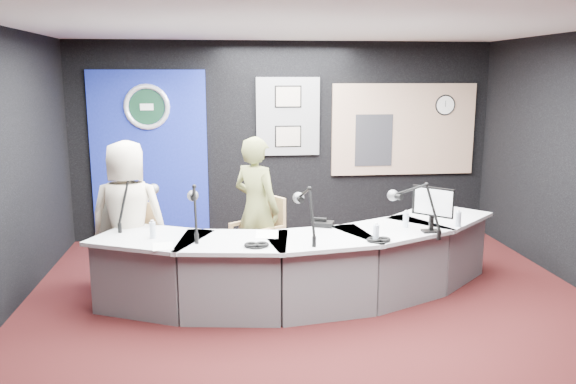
{
  "coord_description": "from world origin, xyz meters",
  "views": [
    {
      "loc": [
        -0.89,
        -5.2,
        2.32
      ],
      "look_at": [
        -0.2,
        0.8,
        1.1
      ],
      "focal_mm": 36.0,
      "sensor_mm": 36.0,
      "label": 1
    }
  ],
  "objects": [
    {
      "name": "ground",
      "position": [
        0.0,
        0.0,
        0.0
      ],
      "size": [
        6.0,
        6.0,
        0.0
      ],
      "primitive_type": "plane",
      "color": "black",
      "rests_on": "ground"
    },
    {
      "name": "ceiling",
      "position": [
        0.0,
        0.0,
        2.8
      ],
      "size": [
        6.0,
        6.0,
        0.02
      ],
      "primitive_type": "cube",
      "color": "silver",
      "rests_on": "ground"
    },
    {
      "name": "wall_back",
      "position": [
        0.0,
        3.0,
        1.4
      ],
      "size": [
        6.0,
        0.02,
        2.8
      ],
      "primitive_type": "cube",
      "color": "black",
      "rests_on": "ground"
    },
    {
      "name": "wall_front",
      "position": [
        0.0,
        -3.0,
        1.4
      ],
      "size": [
        6.0,
        0.02,
        2.8
      ],
      "primitive_type": "cube",
      "color": "black",
      "rests_on": "ground"
    },
    {
      "name": "broadcast_desk",
      "position": [
        -0.05,
        0.55,
        0.38
      ],
      "size": [
        4.5,
        1.9,
        0.75
      ],
      "primitive_type": null,
      "color": "#B7B9BB",
      "rests_on": "ground"
    },
    {
      "name": "backdrop_panel",
      "position": [
        -1.9,
        2.97,
        1.25
      ],
      "size": [
        1.6,
        0.05,
        2.3
      ],
      "primitive_type": "cube",
      "color": "navy",
      "rests_on": "wall_back"
    },
    {
      "name": "agency_seal",
      "position": [
        -1.9,
        2.93,
        1.9
      ],
      "size": [
        0.63,
        0.07,
        0.63
      ],
      "primitive_type": "torus",
      "rotation": [
        1.57,
        0.0,
        0.0
      ],
      "color": "silver",
      "rests_on": "backdrop_panel"
    },
    {
      "name": "seal_center",
      "position": [
        -1.9,
        2.94,
        1.9
      ],
      "size": [
        0.48,
        0.01,
        0.48
      ],
      "primitive_type": "cylinder",
      "rotation": [
        1.57,
        0.0,
        0.0
      ],
      "color": "black",
      "rests_on": "backdrop_panel"
    },
    {
      "name": "pinboard",
      "position": [
        0.05,
        2.97,
        1.75
      ],
      "size": [
        0.9,
        0.04,
        1.1
      ],
      "primitive_type": "cube",
      "color": "slate",
      "rests_on": "wall_back"
    },
    {
      "name": "framed_photo_upper",
      "position": [
        0.05,
        2.94,
        2.03
      ],
      "size": [
        0.34,
        0.02,
        0.27
      ],
      "primitive_type": "cube",
      "color": "gray",
      "rests_on": "pinboard"
    },
    {
      "name": "framed_photo_lower",
      "position": [
        0.05,
        2.94,
        1.47
      ],
      "size": [
        0.34,
        0.02,
        0.27
      ],
      "primitive_type": "cube",
      "color": "gray",
      "rests_on": "pinboard"
    },
    {
      "name": "booth_window_frame",
      "position": [
        1.75,
        2.97,
        1.55
      ],
      "size": [
        2.12,
        0.06,
        1.32
      ],
      "primitive_type": "cube",
      "color": "#A37F66",
      "rests_on": "wall_back"
    },
    {
      "name": "booth_glow",
      "position": [
        1.75,
        2.96,
        1.55
      ],
      "size": [
        2.0,
        0.02,
        1.2
      ],
      "primitive_type": "cube",
      "color": "beige",
      "rests_on": "booth_window_frame"
    },
    {
      "name": "equipment_rack",
      "position": [
        1.3,
        2.94,
        1.4
      ],
      "size": [
        0.55,
        0.02,
        0.75
      ],
      "primitive_type": "cube",
      "color": "black",
      "rests_on": "booth_window_frame"
    },
    {
      "name": "wall_clock",
      "position": [
        2.35,
        2.94,
        1.9
      ],
      "size": [
        0.28,
        0.01,
        0.28
      ],
      "primitive_type": "cylinder",
      "rotation": [
        1.57,
        0.0,
        0.0
      ],
      "color": "white",
      "rests_on": "booth_window_frame"
    },
    {
      "name": "armchair_left",
      "position": [
        -1.91,
        0.94,
        0.49
      ],
      "size": [
        0.71,
        0.71,
        0.98
      ],
      "primitive_type": null,
      "rotation": [
        0.0,
        0.0,
        -0.36
      ],
      "color": "#A77F4C",
      "rests_on": "ground"
    },
    {
      "name": "armchair_right",
      "position": [
        -0.52,
        1.2,
        0.52
      ],
      "size": [
        0.82,
        0.82,
        1.05
      ],
      "primitive_type": null,
      "rotation": [
        0.0,
        0.0,
        -0.99
      ],
      "color": "#A77F4C",
      "rests_on": "ground"
    },
    {
      "name": "draped_jacket",
      "position": [
        -2.01,
        1.17,
        0.62
      ],
      "size": [
        0.5,
        0.27,
        0.7
      ],
      "primitive_type": "cube",
      "rotation": [
        0.0,
        0.0,
        -0.36
      ],
      "color": "gray",
      "rests_on": "armchair_left"
    },
    {
      "name": "person_man",
      "position": [
        -1.91,
        0.94,
        0.83
      ],
      "size": [
        0.86,
        0.61,
        1.66
      ],
      "primitive_type": "imported",
      "rotation": [
        0.0,
        0.0,
        3.04
      ],
      "color": "#C3B59C",
      "rests_on": "ground"
    },
    {
      "name": "person_woman",
      "position": [
        -0.52,
        1.2,
        0.83
      ],
      "size": [
        0.71,
        0.7,
        1.66
      ],
      "primitive_type": "imported",
      "rotation": [
        0.0,
        0.0,
        2.39
      ],
      "color": "olive",
      "rests_on": "ground"
    },
    {
      "name": "computer_monitor",
      "position": [
        1.22,
        0.3,
        1.07
      ],
      "size": [
        0.36,
        0.35,
        0.32
      ],
      "primitive_type": "cube",
      "rotation": [
        0.0,
        0.0,
        -0.78
      ],
      "color": "black",
      "rests_on": "broadcast_desk"
    },
    {
      "name": "desk_phone",
      "position": [
        0.17,
        0.65,
        0.78
      ],
      "size": [
        0.24,
        0.22,
        0.05
      ],
      "primitive_type": "cube",
      "rotation": [
        0.0,
        0.0,
        -0.37
      ],
      "color": "black",
      "rests_on": "broadcast_desk"
    },
    {
      "name": "headphones_near",
      "position": [
        0.59,
        0.02,
        0.77
      ],
      "size": [
        0.2,
        0.2,
        0.03
      ],
      "primitive_type": "torus",
      "color": "black",
      "rests_on": "broadcast_desk"
    },
    {
      "name": "headphones_far",
      "position": [
        -0.59,
        -0.01,
        0.77
      ],
      "size": [
        0.21,
        0.21,
        0.03
      ],
      "primitive_type": "torus",
      "color": "black",
      "rests_on": "broadcast_desk"
    },
    {
      "name": "paper_stack",
      "position": [
        -1.46,
        0.09,
        0.75
      ],
      "size": [
        0.22,
        0.29,
        0.0
      ],
      "primitive_type": "cube",
      "rotation": [
        0.0,
        0.0,
        0.12
      ],
      "color": "white",
      "rests_on": "broadcast_desk"
    },
    {
      "name": "notepad",
      "position": [
        -0.46,
        0.4,
        0.75
      ],
      "size": [
        0.25,
        0.34,
        0.0
      ],
      "primitive_type": "cube",
      "rotation": [
        0.0,
        0.0,
        -0.1
      ],
      "color": "white",
      "rests_on": "broadcast_desk"
    },
    {
      "name": "boom_mic_a",
      "position": [
        -1.8,
        0.91,
        1.05
      ],
      "size": [
        0.41,
        0.67,
        0.6
      ],
      "primitive_type": null,
      "color": "black",
      "rests_on": "broadcast_desk"
    },
    {
      "name": "boom_mic_b",
      "position": [
        -1.18,
        0.46,
        1.05
      ],
      "size": [
        0.17,
        0.74,
        0.6
      ],
      "primitive_type": null,
      "color": "black",
      "rests_on": "broadcast_desk"
    },
    {
      "name": "boom_mic_c",
      "position": [
        -0.09,
        0.23,
        1.05
      ],
      "size": [
        0.19,
        0.74,
        0.6
      ],
      "primitive_type": null,
      "color": "black",
      "rests_on": "broadcast_desk"
    },
    {
      "name": "boom_mic_d",
      "position": [
        1.03,
        0.28,
        1.05
      ],
      "size": [
        0.43,
        0.66,
        0.6
      ],
      "primitive_type": null,
      "color": "black",
      "rests_on": "broadcast_desk"
    },
    {
      "name": "water_bottles",
      "position": [
        -0.0,
        0.28,
        0.84
      ],
      "size": [
        3.23,
        0.53,
        0.18
      ],
      "primitive_type": null,
      "color": "silver",
      "rests_on": "broadcast_desk"
    }
  ]
}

